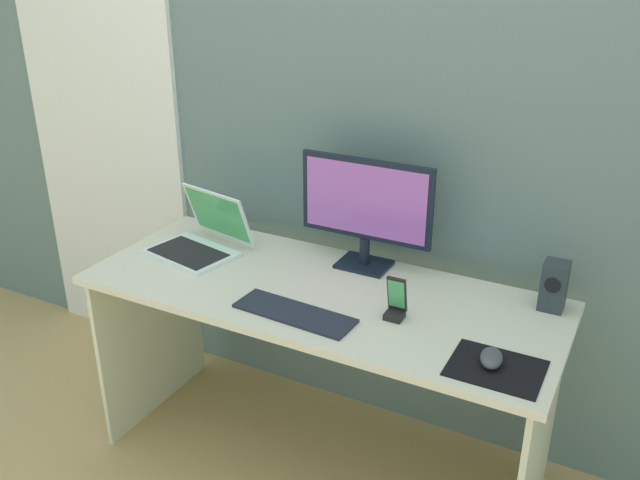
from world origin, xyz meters
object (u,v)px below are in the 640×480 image
Objects in this scene: laptop at (200,240)px; phone_in_dock at (396,304)px; speaker_right at (554,286)px; mouse at (491,358)px; keyboard_external at (294,313)px; monitor at (366,208)px.

laptop is 2.59× the size of phone_in_dock.
speaker_right is 0.44× the size of laptop.
speaker_right is 0.41m from mouse.
laptop is at bearing -172.41° from speaker_right.
keyboard_external is at bearing -24.41° from laptop.
phone_in_dock is (0.23, -0.28, -0.17)m from monitor.
keyboard_external is at bearing -155.44° from phone_in_dock.
phone_in_dock is at bearing 27.85° from keyboard_external.
mouse is at bearing -102.37° from speaker_right.
laptop is 0.83m from phone_in_dock.
monitor is 1.33× the size of laptop.
laptop is (-1.23, -0.16, -0.03)m from speaker_right.
laptop is (-0.59, -0.17, -0.18)m from monitor.
laptop reaches higher than speaker_right.
laptop is at bearing 158.88° from keyboard_external.
monitor is 0.63m from laptop.
keyboard_external is (-0.69, -0.41, -0.07)m from speaker_right.
monitor reaches higher than mouse.
mouse is at bearing -35.43° from monitor.
monitor is 0.40m from phone_in_dock.
speaker_right is 1.15× the size of phone_in_dock.
keyboard_external is 3.87× the size of mouse.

